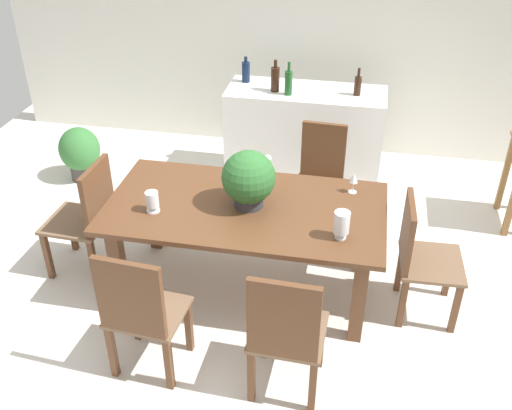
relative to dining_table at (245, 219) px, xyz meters
The scene contains 18 objects.
ground_plane 0.65m from the dining_table, 90.00° to the right, with size 7.04×7.04×0.00m, color silver.
back_wall 2.68m from the dining_table, 90.00° to the left, with size 6.40×0.10×2.60m, color silver.
dining_table is the anchor object (origin of this frame).
chair_near_left 1.09m from the dining_table, 115.28° to the right, with size 0.50×0.46×0.99m.
chair_far_right 1.08m from the dining_table, 64.70° to the left, with size 0.44×0.43×0.97m.
chair_head_end 1.25m from the dining_table, behind, with size 0.49×0.48×0.97m.
chair_near_right 1.09m from the dining_table, 65.39° to the right, with size 0.47×0.46×1.00m.
chair_foot_end 1.26m from the dining_table, ahead, with size 0.46×0.49×0.93m.
flower_centerpiece 0.34m from the dining_table, 22.43° to the left, with size 0.38×0.38×0.43m.
crystal_vase_left 0.69m from the dining_table, 162.64° to the right, with size 0.10×0.10×0.16m.
crystal_vase_center_near 0.79m from the dining_table, 20.71° to the right, with size 0.11×0.11×0.20m.
wine_glass 0.85m from the dining_table, 24.24° to the left, with size 0.06×0.06×0.16m.
kitchen_counter 1.84m from the dining_table, 83.33° to the left, with size 1.52×0.58×0.95m, color white.
wine_bottle_green 1.74m from the dining_table, 88.12° to the left, with size 0.07×0.07×0.31m.
wine_bottle_clear 1.80m from the dining_table, 92.64° to the left, with size 0.08×0.08×0.30m.
wine_bottle_amber 1.97m from the dining_table, 69.04° to the left, with size 0.07×0.07×0.26m.
wine_bottle_tall 2.02m from the dining_table, 101.75° to the left, with size 0.08×0.08×0.25m.
potted_plant_floor 2.44m from the dining_table, 145.84° to the left, with size 0.41×0.41×0.56m.
Camera 1 is at (0.77, -3.49, 3.05)m, focal length 41.33 mm.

